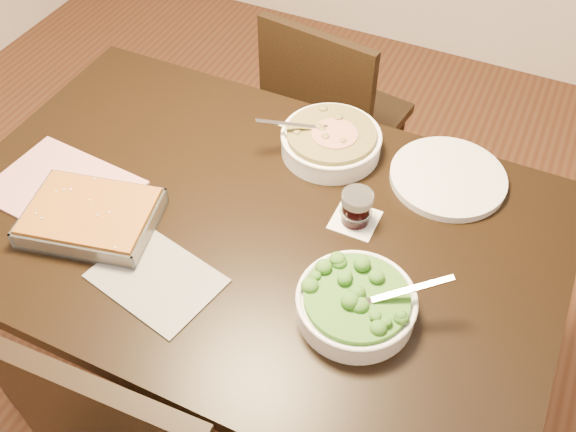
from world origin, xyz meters
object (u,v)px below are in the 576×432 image
object	(u,v)px
chair_far	(329,115)
stew_bowl	(331,141)
broccoli_bowl	(356,303)
dinner_plate	(448,178)
baking_dish	(91,217)
wine_tumbler	(356,207)
table	(250,247)

from	to	relation	value
chair_far	stew_bowl	bearing A→B (deg)	119.20
broccoli_bowl	chair_far	bearing A→B (deg)	114.91
chair_far	dinner_plate	bearing A→B (deg)	145.40
baking_dish	wine_tumbler	world-z (taller)	wine_tumbler
stew_bowl	chair_far	world-z (taller)	stew_bowl
wine_tumbler	chair_far	bearing A→B (deg)	116.24
stew_bowl	dinner_plate	bearing A→B (deg)	4.41
wine_tumbler	stew_bowl	bearing A→B (deg)	126.17
wine_tumbler	chair_far	xyz separation A→B (m)	(-0.32, 0.65, -0.33)
table	stew_bowl	distance (m)	0.33
broccoli_bowl	wine_tumbler	bearing A→B (deg)	111.05
table	wine_tumbler	world-z (taller)	wine_tumbler
stew_bowl	broccoli_bowl	bearing A→B (deg)	-61.56
stew_bowl	chair_far	size ratio (longest dim) A/B	0.30
stew_bowl	wine_tumbler	world-z (taller)	stew_bowl
dinner_plate	chair_far	bearing A→B (deg)	137.63
wine_tumbler	dinner_plate	world-z (taller)	wine_tumbler
broccoli_bowl	baking_dish	size ratio (longest dim) A/B	0.78
table	dinner_plate	distance (m)	0.50
chair_far	baking_dish	bearing A→B (deg)	84.72
stew_bowl	dinner_plate	size ratio (longest dim) A/B	0.92
chair_far	table	bearing A→B (deg)	105.32
table	broccoli_bowl	world-z (taller)	broccoli_bowl
stew_bowl	table	bearing A→B (deg)	-104.99
stew_bowl	wine_tumbler	size ratio (longest dim) A/B	3.13
wine_tumbler	dinner_plate	size ratio (longest dim) A/B	0.29
table	dinner_plate	xyz separation A→B (m)	(0.38, 0.32, 0.10)
baking_dish	wine_tumbler	bearing A→B (deg)	13.87
table	wine_tumbler	bearing A→B (deg)	25.17
broccoli_bowl	table	bearing A→B (deg)	157.34
stew_bowl	broccoli_bowl	distance (m)	0.48
table	chair_far	distance (m)	0.78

